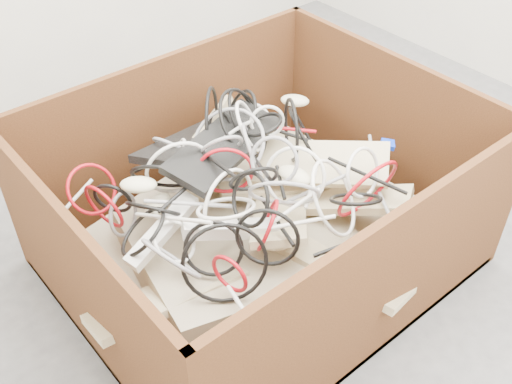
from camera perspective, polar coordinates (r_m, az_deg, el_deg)
ground at (r=2.30m, az=5.07°, el=-3.33°), size 3.00×3.00×0.00m
cardboard_box at (r=2.07m, az=-0.03°, el=-3.78°), size 1.27×1.06×0.60m
keyboard_pile at (r=1.98m, az=-0.03°, el=-0.43°), size 1.10×1.00×0.36m
mice_scatter at (r=1.93m, az=-1.85°, el=1.45°), size 0.91×0.63×0.16m
power_strip_left at (r=1.80m, az=-8.73°, el=-3.59°), size 0.28×0.11×0.11m
power_strip_right at (r=1.78m, az=-2.39°, el=-3.47°), size 0.28×0.18×0.09m
vga_plug at (r=2.13m, az=12.18°, el=4.36°), size 0.06×0.06×0.03m
cable_tangle at (r=1.89m, az=-1.77°, el=1.82°), size 0.91×0.87×0.39m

